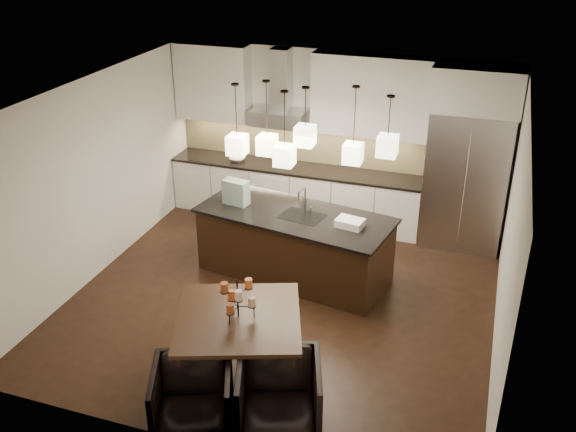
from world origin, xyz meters
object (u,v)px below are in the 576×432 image
(island_body, at_px, (295,246))
(dining_table, at_px, (240,346))
(refrigerator, at_px, (466,180))
(armchair_left, at_px, (193,399))
(armchair_right, at_px, (279,396))

(island_body, relative_size, dining_table, 1.97)
(refrigerator, height_order, island_body, refrigerator)
(refrigerator, relative_size, armchair_left, 2.67)
(refrigerator, distance_m, dining_table, 4.56)
(dining_table, bearing_deg, armchair_right, -61.75)
(island_body, xyz_separation_m, armchair_left, (-0.03, -3.19, -0.10))
(island_body, xyz_separation_m, dining_table, (0.10, -2.29, -0.06))
(refrigerator, bearing_deg, armchair_right, -106.52)
(armchair_right, bearing_deg, refrigerator, 54.81)
(armchair_left, bearing_deg, dining_table, 59.46)
(armchair_left, bearing_deg, island_body, 67.56)
(armchair_left, bearing_deg, armchair_right, -1.93)
(armchair_right, bearing_deg, dining_table, 119.50)
(dining_table, xyz_separation_m, armchair_right, (0.68, -0.61, -0.01))
(island_body, height_order, dining_table, island_body)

